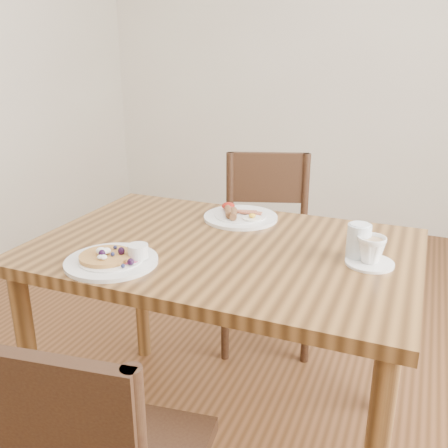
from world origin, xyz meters
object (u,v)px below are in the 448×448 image
Objects in this scene: breakfast_plate at (239,216)px; teacup_saucer at (371,252)px; water_glass at (358,242)px; dining_table at (224,273)px; pancake_plate at (113,259)px; chair_far at (267,240)px.

teacup_saucer is at bearing -25.95° from breakfast_plate.
teacup_saucer is at bearing -34.13° from water_glass.
dining_table is 8.57× the size of teacup_saucer.
teacup_saucer is at bearing 2.43° from dining_table.
breakfast_plate is 1.93× the size of teacup_saucer.
dining_table is 0.37m from pancake_plate.
water_glass is (0.65, 0.30, 0.04)m from pancake_plate.
chair_far is at bearing 125.86° from water_glass.
pancake_plate is at bearing -155.05° from water_glass.
chair_far is at bearing 126.92° from teacup_saucer.
chair_far reaches higher than water_glass.
water_glass is (0.41, 0.05, 0.15)m from dining_table.
chair_far is 0.93m from teacup_saucer.
pancake_plate reaches higher than breakfast_plate.
dining_table is 11.16× the size of water_glass.
chair_far is 8.18× the size of water_glass.
breakfast_plate reaches higher than dining_table.
pancake_plate is at bearing -110.98° from breakfast_plate.
dining_table is 0.75m from chair_far.
teacup_saucer is 0.05m from water_glass.
chair_far is (-0.08, 0.72, -0.16)m from dining_table.
water_glass reaches higher than dining_table.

